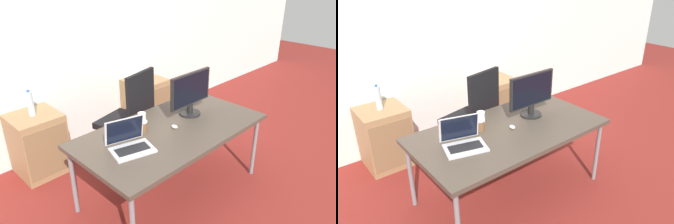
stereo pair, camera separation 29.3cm
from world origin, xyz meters
TOP-DOWN VIEW (x-y plane):
  - ground_plane at (0.00, 0.00)m, footprint 14.00×14.00m
  - wall_back at (0.00, 1.52)m, footprint 10.00×0.05m
  - desk at (0.00, 0.00)m, footprint 1.75×0.93m
  - office_chair at (0.10, 0.77)m, footprint 0.58×0.61m
  - cabinet_left at (-0.73, 1.24)m, footprint 0.48×0.48m
  - cabinet_right at (0.78, 1.24)m, footprint 0.48×0.48m
  - water_bottle at (-0.73, 1.25)m, footprint 0.06×0.06m
  - laptop_center at (-0.49, -0.00)m, footprint 0.39×0.35m
  - monitor at (0.35, 0.08)m, footprint 0.53×0.21m
  - mouse at (0.02, -0.01)m, footprint 0.04×0.07m
  - coffee_cup_white at (-0.13, 0.25)m, footprint 0.08×0.08m
  - coffee_cup_brown at (-0.22, 0.15)m, footprint 0.08×0.08m

SIDE VIEW (x-z plane):
  - ground_plane at x=0.00m, z-range 0.00..0.00m
  - cabinet_left at x=-0.73m, z-range 0.00..0.66m
  - cabinet_right at x=0.78m, z-range 0.00..0.66m
  - office_chair at x=0.10m, z-range -0.14..0.93m
  - desk at x=0.00m, z-range 0.31..1.01m
  - mouse at x=0.02m, z-range 0.70..0.73m
  - coffee_cup_brown at x=-0.22m, z-range 0.70..0.80m
  - laptop_center at x=-0.49m, z-range 0.63..0.87m
  - coffee_cup_white at x=-0.13m, z-range 0.70..0.82m
  - water_bottle at x=-0.73m, z-range 0.66..0.93m
  - monitor at x=0.35m, z-range 0.71..1.14m
  - wall_back at x=0.00m, z-range 0.00..2.60m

